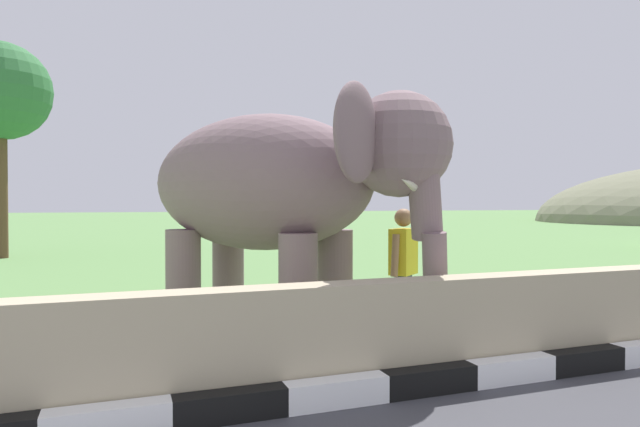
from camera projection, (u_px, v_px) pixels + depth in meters
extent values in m
cube|color=white|center=(108.00, 422.00, 4.00)|extent=(0.90, 0.20, 0.24)
cube|color=black|center=(230.00, 406.00, 4.31)|extent=(0.90, 0.20, 0.24)
cube|color=white|center=(336.00, 393.00, 4.62)|extent=(0.90, 0.20, 0.24)
cube|color=black|center=(429.00, 381.00, 4.93)|extent=(0.90, 0.20, 0.24)
cube|color=white|center=(511.00, 370.00, 5.24)|extent=(0.90, 0.20, 0.24)
cube|color=black|center=(583.00, 361.00, 5.55)|extent=(0.90, 0.20, 0.24)
cube|color=tan|center=(235.00, 348.00, 4.62)|extent=(28.00, 0.36, 1.00)
cylinder|color=slate|center=(335.00, 285.00, 6.89)|extent=(0.44, 0.44, 1.39)
cylinder|color=slate|center=(298.00, 295.00, 6.10)|extent=(0.44, 0.44, 1.39)
cylinder|color=slate|center=(228.00, 276.00, 7.71)|extent=(0.44, 0.44, 1.39)
cylinder|color=slate|center=(183.00, 284.00, 6.92)|extent=(0.44, 0.44, 1.39)
ellipsoid|color=slate|center=(259.00, 182.00, 6.88)|extent=(3.24, 3.39, 1.70)
sphere|color=slate|center=(399.00, 144.00, 5.97)|extent=(1.16, 1.16, 1.16)
ellipsoid|color=#D84C8C|center=(425.00, 129.00, 5.82)|extent=(0.72, 0.69, 0.44)
ellipsoid|color=slate|center=(411.00, 147.00, 6.72)|extent=(0.84, 0.77, 1.00)
ellipsoid|color=slate|center=(357.00, 132.00, 5.35)|extent=(0.84, 0.77, 1.00)
cylinder|color=slate|center=(425.00, 194.00, 5.84)|extent=(0.63, 0.61, 1.00)
cylinder|color=slate|center=(435.00, 270.00, 5.80)|extent=(0.42, 0.42, 0.82)
cone|color=beige|center=(428.00, 186.00, 6.11)|extent=(0.52, 0.48, 0.22)
cone|color=beige|center=(411.00, 184.00, 5.62)|extent=(0.52, 0.48, 0.22)
cylinder|color=navy|center=(406.00, 305.00, 7.04)|extent=(0.15, 0.15, 0.82)
cylinder|color=navy|center=(400.00, 308.00, 6.86)|extent=(0.15, 0.15, 0.82)
cube|color=yellow|center=(403.00, 251.00, 6.94)|extent=(0.46, 0.44, 0.58)
cylinder|color=#9E7251|center=(411.00, 252.00, 7.16)|extent=(0.19, 0.17, 0.53)
cylinder|color=#9E7251|center=(395.00, 255.00, 6.72)|extent=(0.17, 0.16, 0.53)
sphere|color=#9E7251|center=(403.00, 218.00, 6.93)|extent=(0.23, 0.23, 0.23)
cylinder|color=brown|center=(1.00, 188.00, 17.13)|extent=(0.36, 0.36, 4.40)
sphere|color=#2F6D38|center=(0.00, 91.00, 17.08)|extent=(3.04, 3.04, 3.04)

